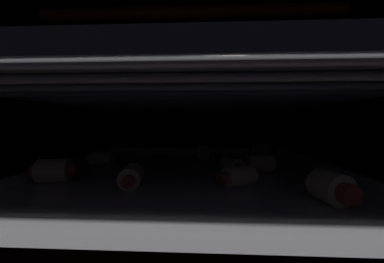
{
  "coord_description": "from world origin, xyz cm",
  "views": [
    {
      "loc": [
        1.85,
        -35.4,
        18.93
      ],
      "look_at": [
        0.0,
        2.91,
        16.98
      ],
      "focal_mm": 20.26,
      "sensor_mm": 36.0,
      "label": 1
    }
  ],
  "objects": [
    {
      "name": "pig_in_blanket_lower_1",
      "position": [
        -18.22,
        -7.3,
        12.13
      ],
      "size": [
        6.02,
        3.82,
        3.23
      ],
      "rotation": [
        0.0,
        0.0,
        1.73
      ],
      "color": "beige",
      "rests_on": "baking_tray_lower"
    },
    {
      "name": "baking_tray_upper",
      "position": [
        0.0,
        0.0,
        23.3
      ],
      "size": [
        45.32,
        41.45,
        2.78
      ],
      "color": "#4C4C51",
      "rests_on": "oven_rack_upper"
    },
    {
      "name": "pig_in_blanket_lower_2",
      "position": [
        -17.36,
        4.35,
        11.77
      ],
      "size": [
        6.11,
        2.81,
        2.51
      ],
      "rotation": [
        0.0,
        0.0,
        1.65
      ],
      "color": "beige",
      "rests_on": "baking_tray_lower"
    },
    {
      "name": "oven_wall_back",
      "position": [
        0.0,
        26.56,
        18.01
      ],
      "size": [
        53.24,
        1.2,
        36.01
      ],
      "primitive_type": "cube",
      "color": "black",
      "rests_on": "ground_plane"
    },
    {
      "name": "oven_ceiling",
      "position": [
        0.0,
        0.0,
        36.61
      ],
      "size": [
        53.24,
        54.32,
        1.2
      ],
      "primitive_type": "cube",
      "color": "black"
    },
    {
      "name": "ground_plane",
      "position": [
        0.0,
        0.0,
        -0.6
      ],
      "size": [
        53.24,
        54.32,
        1.2
      ],
      "primitive_type": "cube",
      "color": "black"
    },
    {
      "name": "oven_wall_right",
      "position": [
        26.02,
        0.0,
        18.01
      ],
      "size": [
        1.2,
        51.92,
        36.01
      ],
      "primitive_type": "cube",
      "color": "black",
      "rests_on": "ground_plane"
    },
    {
      "name": "oven_rack_upper",
      "position": [
        0.0,
        0.0,
        22.26
      ],
      "size": [
        48.62,
        50.88,
        0.79
      ],
      "color": "slate"
    },
    {
      "name": "pig_in_blanket_lower_5",
      "position": [
        6.69,
        0.16,
        11.74
      ],
      "size": [
        3.66,
        5.68,
        2.45
      ],
      "rotation": [
        0.0,
        0.0,
        0.36
      ],
      "color": "beige",
      "rests_on": "baking_tray_lower"
    },
    {
      "name": "pig_in_blanket_upper_0",
      "position": [
        -13.6,
        2.71,
        24.92
      ],
      "size": [
        4.49,
        4.71,
        2.66
      ],
      "rotation": [
        0.0,
        0.0,
        5.54
      ],
      "color": "beige",
      "rests_on": "baking_tray_upper"
    },
    {
      "name": "pig_in_blanket_upper_5",
      "position": [
        7.79,
        7.68,
        24.84
      ],
      "size": [
        3.15,
        5.97,
        2.51
      ],
      "rotation": [
        0.0,
        0.0,
        2.96
      ],
      "color": "beige",
      "rests_on": "baking_tray_upper"
    },
    {
      "name": "pig_in_blanket_upper_3",
      "position": [
        1.1,
        -14.9,
        24.99
      ],
      "size": [
        4.59,
        3.89,
        2.8
      ],
      "rotation": [
        0.0,
        0.0,
        2.09
      ],
      "color": "beige",
      "rests_on": "baking_tray_upper"
    },
    {
      "name": "pig_in_blanket_lower_3",
      "position": [
        6.54,
        -7.81,
        11.84
      ],
      "size": [
        5.99,
        4.12,
        2.64
      ],
      "rotation": [
        0.0,
        0.0,
        2.03
      ],
      "color": "beige",
      "rests_on": "baking_tray_lower"
    },
    {
      "name": "baking_tray_lower",
      "position": [
        0.0,
        0.0,
        10.21
      ],
      "size": [
        45.32,
        41.45,
        2.23
      ],
      "color": "silver",
      "rests_on": "oven_rack_lower"
    },
    {
      "name": "pig_in_blanket_upper_1",
      "position": [
        16.29,
        -13.0,
        24.98
      ],
      "size": [
        5.41,
        4.16,
        2.77
      ],
      "rotation": [
        0.0,
        0.0,
        2.13
      ],
      "color": "beige",
      "rests_on": "baking_tray_upper"
    },
    {
      "name": "pig_in_blanket_upper_6",
      "position": [
        16.61,
        5.97,
        24.99
      ],
      "size": [
        3.51,
        5.0,
        2.8
      ],
      "rotation": [
        0.0,
        0.0,
        6.05
      ],
      "color": "beige",
      "rests_on": "baking_tray_upper"
    },
    {
      "name": "oven_rack_lower",
      "position": [
        0.0,
        -0.0,
        9.38
      ],
      "size": [
        48.42,
        50.88,
        0.59
      ],
      "color": "slate"
    },
    {
      "name": "pig_in_blanket_lower_0",
      "position": [
        14.85,
        -13.11,
        12.16
      ],
      "size": [
        3.84,
        5.56,
        3.28
      ],
      "rotation": [
        0.0,
        0.0,
        0.2
      ],
      "color": "beige",
      "rests_on": "baking_tray_lower"
    },
    {
      "name": "pig_in_blanket_lower_7",
      "position": [
        -7.08,
        -8.82,
        11.89
      ],
      "size": [
        3.28,
        5.71,
        2.74
      ],
      "rotation": [
        0.0,
        0.0,
        3.29
      ],
      "color": "beige",
      "rests_on": "baking_tray_lower"
    },
    {
      "name": "pig_in_blanket_lower_8",
      "position": [
        1.97,
        12.2,
        12.04
      ],
      "size": [
        3.22,
        5.54,
        3.06
      ],
      "rotation": [
        0.0,
        0.0,
        3.19
      ],
      "color": "beige",
      "rests_on": "baking_tray_lower"
    },
    {
      "name": "pig_in_blanket_upper_7",
      "position": [
        0.29,
        -6.94,
        25.07
      ],
      "size": [
        6.17,
        4.56,
        2.95
      ],
      "rotation": [
        0.0,
        0.0,
        1.09
      ],
      "color": "beige",
      "rests_on": "baking_tray_upper"
    },
    {
      "name": "oven_wall_left",
      "position": [
        -26.02,
        0.0,
        18.01
      ],
      "size": [
        1.2,
        51.92,
        36.01
      ],
      "primitive_type": "cube",
      "color": "black",
      "rests_on": "ground_plane"
    },
    {
      "name": "pig_in_blanket_upper_2",
      "position": [
        3.99,
        5.37,
        24.9
      ],
      "size": [
        4.48,
        4.08,
        2.61
      ],
      "rotation": [
        0.0,
        0.0,
        0.89
      ],
      "color": "beige",
      "rests_on": "baking_tray_upper"
    },
    {
      "name": "pig_in_blanket_upper_4",
      "position": [
        -0.87,
        -0.27,
        25.1
      ],
      "size": [
        4.12,
        5.31,
        3.01
      ],
      "rotation": [
        0.0,
        0.0,
        0.47
      ],
      "color": "beige",
      "rests_on": "baking_tray_upper"
    },
    {
      "name": "pig_in_blanket_lower_4",
      "position": [
        16.0,
        15.88,
        12.04
      ],
      "size": [
        4.84,
        5.4,
        3.04
      ],
      "rotation": [
        0.0,
        0.0,
        0.68
      ],
      "color": "beige",
      "rests_on": "baking_tray_lower"
    },
    {
      "name": "heating_element",
      "position": [
        0.0,
        0.0,
        33.46
      ],
      "size": [
        40.67,
        24.4,
        1.56
      ],
      "color": "#F25919"
    },
    {
      "name": "pig_in_blanket_lower_6",
      "position": [
        11.23,
        0.34,
        11.93
      ],
      "size": [
        6.17,
        3.28,
        2.82
      ],
      "rotation": [
        0.0,
        0.0,
        4.83
      ],
      "color": "beige",
      "rests_on": "baking_tray_lower"
    },
    {
      "name": "pig_in_blanket_upper_8",
      "position": [
        -6.96,
        3.88,
        25.04
      ],
      "size": [
        4.35,
        4.0,
        2.89
      ],
      "rotation": [
        0.0,
        0.0,
        4.07
      ],
      "color": "beige",
      "rests_on": "baking_tray_upper"
    }
  ]
}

